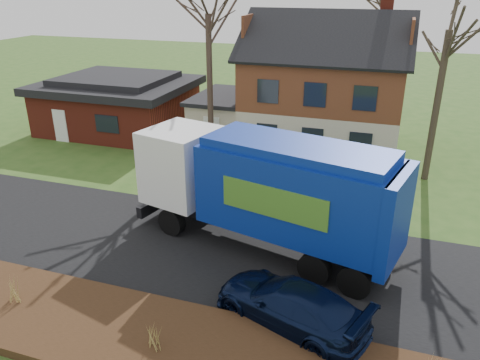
% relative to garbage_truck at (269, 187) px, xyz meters
% --- Properties ---
extents(ground, '(120.00, 120.00, 0.00)m').
position_rel_garbage_truck_xyz_m(ground, '(-2.03, -0.87, -2.58)').
color(ground, '#30531B').
rests_on(ground, ground).
extents(road, '(80.00, 7.00, 0.02)m').
position_rel_garbage_truck_xyz_m(road, '(-2.03, -0.87, -2.57)').
color(road, black).
rests_on(road, ground).
extents(mulch_verge, '(80.00, 3.50, 0.30)m').
position_rel_garbage_truck_xyz_m(mulch_verge, '(-2.03, -6.17, -2.43)').
color(mulch_verge, black).
rests_on(mulch_verge, ground).
extents(main_house, '(12.95, 8.95, 9.26)m').
position_rel_garbage_truck_xyz_m(main_house, '(-0.54, 13.04, 1.45)').
color(main_house, beige).
rests_on(main_house, ground).
extents(ranch_house, '(9.80, 8.20, 3.70)m').
position_rel_garbage_truck_xyz_m(ranch_house, '(-14.03, 12.13, -0.77)').
color(ranch_house, maroon).
rests_on(ranch_house, ground).
extents(garbage_truck, '(10.81, 5.17, 4.48)m').
position_rel_garbage_truck_xyz_m(garbage_truck, '(0.00, 0.00, 0.00)').
color(garbage_truck, black).
rests_on(garbage_truck, ground).
extents(silver_sedan, '(4.09, 1.52, 1.34)m').
position_rel_garbage_truck_xyz_m(silver_sedan, '(-3.88, 3.81, -1.91)').
color(silver_sedan, '#A8AAAF').
rests_on(silver_sedan, ground).
extents(navy_wagon, '(5.26, 3.54, 1.42)m').
position_rel_garbage_truck_xyz_m(navy_wagon, '(1.82, -4.04, -1.87)').
color(navy_wagon, black).
rests_on(navy_wagon, ground).
extents(tree_front_east, '(3.87, 3.87, 10.74)m').
position_rel_garbage_truck_xyz_m(tree_front_east, '(6.05, 9.27, 6.15)').
color(tree_front_east, '#3E3225').
rests_on(tree_front_east, ground).
extents(grass_clump_west, '(0.35, 0.29, 0.92)m').
position_rel_garbage_truck_xyz_m(grass_clump_west, '(-6.56, -6.12, -1.82)').
color(grass_clump_west, '#A38948').
rests_on(grass_clump_west, mulch_verge).
extents(grass_clump_mid, '(0.31, 0.26, 0.87)m').
position_rel_garbage_truck_xyz_m(grass_clump_mid, '(-1.43, -6.55, -1.85)').
color(grass_clump_mid, '#9C8745').
rests_on(grass_clump_mid, mulch_verge).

